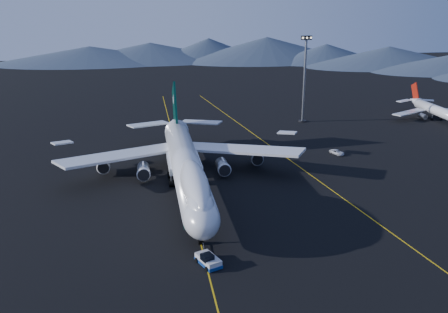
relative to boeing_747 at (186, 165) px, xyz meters
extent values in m
plane|color=black|center=(0.00, -0.03, -5.81)|extent=(500.00, 500.00, 0.00)
cube|color=gold|center=(0.00, -0.03, -5.80)|extent=(0.25, 220.00, 0.01)
cube|color=gold|center=(30.00, 9.97, -5.80)|extent=(28.08, 198.09, 0.01)
cone|color=#3B495C|center=(-40.81, 231.40, 0.19)|extent=(100.00, 100.00, 12.00)
cone|color=#3B495C|center=(36.76, 232.07, 0.19)|extent=(100.00, 100.00, 12.00)
cone|color=#3B495C|center=(110.33, 207.46, 0.19)|extent=(100.00, 100.00, 12.00)
cylinder|color=silver|center=(0.00, -0.03, -0.21)|extent=(6.50, 56.00, 6.50)
ellipsoid|color=silver|center=(0.00, -28.03, -0.21)|extent=(6.50, 10.40, 6.50)
ellipsoid|color=silver|center=(0.00, -18.53, 2.29)|extent=(5.13, 25.16, 5.85)
cube|color=black|center=(0.00, -30.03, 0.99)|extent=(3.60, 1.61, 1.29)
cone|color=silver|center=(0.00, 32.97, 0.59)|extent=(6.50, 12.00, 6.50)
cube|color=#033228|center=(0.00, 0.97, -1.11)|extent=(6.24, 60.00, 1.10)
cube|color=silver|center=(0.00, 5.47, -1.31)|extent=(7.50, 13.00, 1.60)
cube|color=silver|center=(-14.50, 11.47, -0.61)|extent=(30.62, 23.28, 2.83)
cube|color=silver|center=(14.50, 11.47, -0.61)|extent=(30.62, 23.28, 2.83)
cylinder|color=slate|center=(-9.50, 7.47, -3.41)|extent=(2.90, 5.50, 2.90)
cylinder|color=slate|center=(-19.00, 13.97, -3.41)|extent=(2.90, 5.50, 2.90)
cylinder|color=slate|center=(9.50, 7.47, -3.41)|extent=(2.90, 5.50, 2.90)
cylinder|color=slate|center=(19.00, 13.97, -3.41)|extent=(2.90, 5.50, 2.90)
cube|color=#033228|center=(0.00, 31.97, 5.59)|extent=(0.55, 14.11, 15.94)
cube|color=silver|center=(-7.50, 34.47, 0.99)|extent=(12.39, 9.47, 0.98)
cube|color=silver|center=(7.50, 34.47, 0.99)|extent=(12.39, 9.47, 0.98)
cylinder|color=black|center=(0.00, -26.53, -5.26)|extent=(0.90, 1.10, 1.10)
cube|color=silver|center=(0.38, -33.80, -4.99)|extent=(4.09, 5.40, 1.21)
cube|color=navy|center=(0.38, -33.80, -5.43)|extent=(4.28, 5.64, 0.55)
cube|color=black|center=(0.38, -33.80, -4.11)|extent=(2.30, 2.30, 0.99)
cylinder|color=silver|center=(92.92, 49.00, -2.53)|extent=(3.47, 29.21, 3.47)
cone|color=silver|center=(92.92, 66.34, -2.16)|extent=(3.47, 6.39, 3.47)
cube|color=silver|center=(83.80, 53.57, -3.26)|extent=(15.33, 10.35, 0.32)
cylinder|color=slate|center=(87.90, 51.29, -4.35)|extent=(1.73, 3.19, 1.73)
cube|color=maroon|center=(92.92, 66.80, 1.30)|extent=(0.32, 6.22, 7.35)
imported|color=silver|center=(43.40, 18.99, -5.20)|extent=(3.64, 4.88, 1.23)
cylinder|color=black|center=(45.65, 56.53, -5.59)|extent=(2.70, 2.70, 0.45)
cylinder|color=slate|center=(45.65, 56.53, 8.25)|extent=(0.79, 0.79, 28.14)
cube|color=black|center=(45.65, 56.53, 22.66)|extent=(3.60, 0.90, 1.35)
camera|label=1|loc=(-8.92, -105.23, 36.15)|focal=40.00mm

